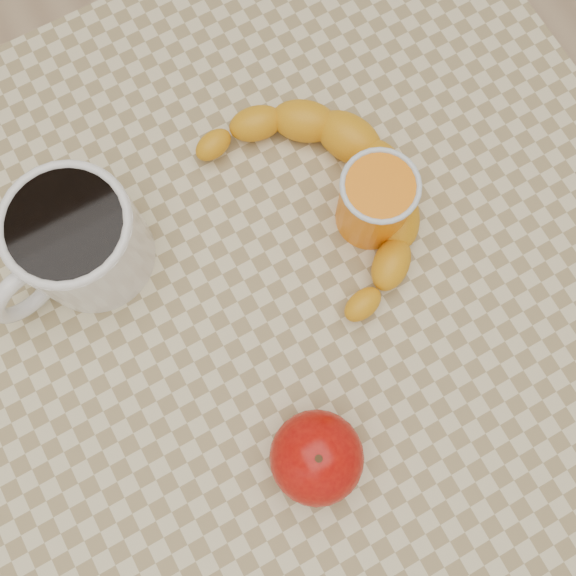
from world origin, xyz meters
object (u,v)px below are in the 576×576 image
coffee_mug (77,241)px  apple (317,458)px  table (288,310)px  orange_juice_glass (375,201)px  banana (325,197)px

coffee_mug → apple: size_ratio=1.82×
table → orange_juice_glass: bearing=14.6°
apple → banana: (0.13, 0.22, -0.01)m
coffee_mug → banana: size_ratio=0.58×
apple → banana: size_ratio=0.32×
coffee_mug → banana: coffee_mug is taller
table → apple: bearing=-109.9°
coffee_mug → orange_juice_glass: size_ratio=2.05×
table → apple: (-0.05, -0.15, 0.12)m
coffee_mug → orange_juice_glass: bearing=-20.2°
orange_juice_glass → banana: orange_juice_glass is taller
apple → table: bearing=70.1°
coffee_mug → apple: bearing=-70.3°
banana → apple: bearing=-124.2°
table → banana: size_ratio=2.58×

